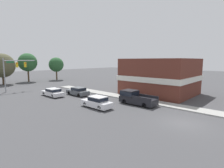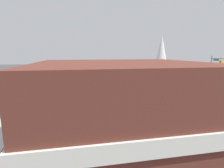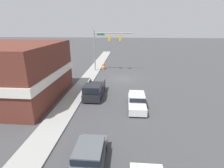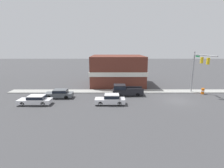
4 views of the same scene
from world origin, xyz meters
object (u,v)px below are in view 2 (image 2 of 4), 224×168
car_lead (108,94)px  car_second_ahead (173,92)px  car_oncoming (169,97)px  pickup_truck_parked (95,103)px

car_lead → car_second_ahead: size_ratio=0.93×
car_oncoming → car_second_ahead: size_ratio=0.95×
car_lead → car_oncoming: bearing=68.6°
car_oncoming → car_second_ahead: bearing=-36.6°
car_second_ahead → pickup_truck_parked: 14.63m
car_oncoming → pickup_truck_parked: pickup_truck_parked is taller
car_lead → car_oncoming: size_ratio=0.98×
car_oncoming → pickup_truck_parked: 11.27m
car_oncoming → pickup_truck_parked: size_ratio=0.86×
car_lead → pickup_truck_parked: 5.65m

